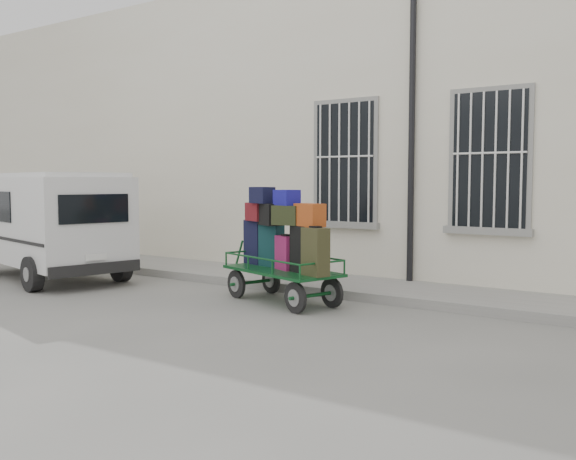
# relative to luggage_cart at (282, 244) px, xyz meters

# --- Properties ---
(ground) EXTENTS (80.00, 80.00, 0.00)m
(ground) POSITION_rel_luggage_cart_xyz_m (0.18, -0.63, -0.92)
(ground) COLOR slate
(ground) RESTS_ON ground
(building) EXTENTS (24.00, 5.15, 6.00)m
(building) POSITION_rel_luggage_cart_xyz_m (0.18, 4.86, 2.08)
(building) COLOR beige
(building) RESTS_ON ground
(sidewalk) EXTENTS (24.00, 1.70, 0.15)m
(sidewalk) POSITION_rel_luggage_cart_xyz_m (0.18, 1.57, -0.85)
(sidewalk) COLOR gray
(sidewalk) RESTS_ON ground
(luggage_cart) EXTENTS (2.41, 1.49, 1.81)m
(luggage_cart) POSITION_rel_luggage_cart_xyz_m (0.00, 0.00, 0.00)
(luggage_cart) COLOR black
(luggage_cart) RESTS_ON ground
(van) EXTENTS (4.35, 2.56, 2.06)m
(van) POSITION_rel_luggage_cart_xyz_m (-5.20, -0.57, 0.26)
(van) COLOR white
(van) RESTS_ON ground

